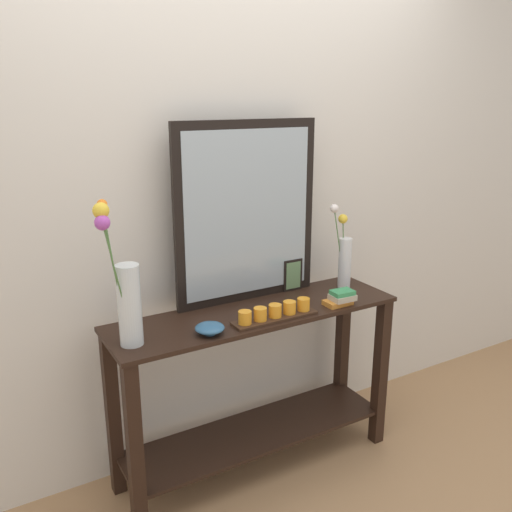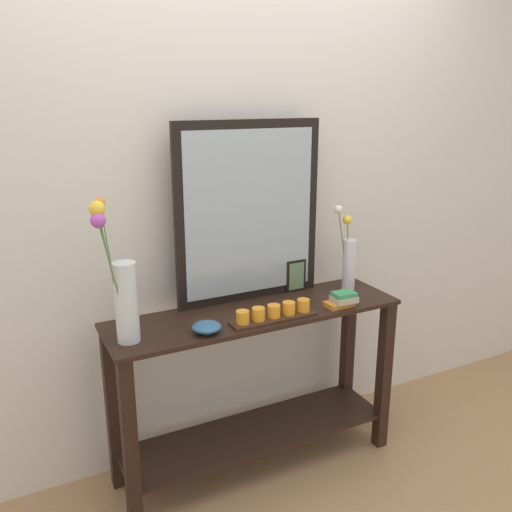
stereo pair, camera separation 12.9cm
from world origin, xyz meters
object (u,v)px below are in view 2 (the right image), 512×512
object	(u,v)px
candle_tray	(274,313)
book_stack	(342,300)
vase_right	(348,258)
tall_vase_left	(123,291)
picture_frame_small	(296,276)
mirror_leaning	(249,213)
console_table	(256,376)
decorative_bowl	(207,327)

from	to	relation	value
candle_tray	book_stack	distance (m)	0.35
vase_right	book_stack	size ratio (longest dim) A/B	3.11
tall_vase_left	picture_frame_small	world-z (taller)	tall_vase_left
mirror_leaning	candle_tray	bearing A→B (deg)	-94.25
tall_vase_left	candle_tray	xyz separation A→B (m)	(0.62, -0.07, -0.18)
book_stack	console_table	bearing A→B (deg)	161.02
vase_right	decorative_bowl	xyz separation A→B (m)	(-0.82, -0.17, -0.14)
tall_vase_left	decorative_bowl	xyz separation A→B (m)	(0.31, -0.06, -0.19)
tall_vase_left	book_stack	world-z (taller)	tall_vase_left
tall_vase_left	vase_right	bearing A→B (deg)	5.44
picture_frame_small	decorative_bowl	world-z (taller)	picture_frame_small
mirror_leaning	candle_tray	xyz separation A→B (m)	(-0.02, -0.28, -0.39)
vase_right	book_stack	distance (m)	0.28
candle_tray	decorative_bowl	bearing A→B (deg)	179.19
candle_tray	book_stack	bearing A→B (deg)	-1.33
picture_frame_small	mirror_leaning	bearing A→B (deg)	176.70
picture_frame_small	decorative_bowl	bearing A→B (deg)	-155.69
mirror_leaning	decorative_bowl	xyz separation A→B (m)	(-0.33, -0.27, -0.39)
vase_right	decorative_bowl	bearing A→B (deg)	-168.18
vase_right	decorative_bowl	distance (m)	0.85
tall_vase_left	candle_tray	bearing A→B (deg)	-6.24
decorative_bowl	book_stack	world-z (taller)	book_stack
console_table	book_stack	xyz separation A→B (m)	(0.37, -0.13, 0.36)
mirror_leaning	vase_right	size ratio (longest dim) A/B	1.94
picture_frame_small	candle_tray	bearing A→B (deg)	-135.37
console_table	tall_vase_left	size ratio (longest dim) A/B	2.35
tall_vase_left	decorative_bowl	world-z (taller)	tall_vase_left
console_table	candle_tray	bearing A→B (deg)	-78.60
tall_vase_left	candle_tray	world-z (taller)	tall_vase_left
candle_tray	decorative_bowl	distance (m)	0.31
mirror_leaning	book_stack	world-z (taller)	mirror_leaning
picture_frame_small	book_stack	size ratio (longest dim) A/B	1.15
console_table	book_stack	size ratio (longest dim) A/B	9.79
vase_right	mirror_leaning	bearing A→B (deg)	168.16
vase_right	tall_vase_left	bearing A→B (deg)	-174.56
mirror_leaning	vase_right	xyz separation A→B (m)	(0.49, -0.10, -0.25)
tall_vase_left	decorative_bowl	size ratio (longest dim) A/B	4.75
console_table	picture_frame_small	bearing A→B (deg)	26.17
vase_right	decorative_bowl	world-z (taller)	vase_right
tall_vase_left	book_stack	xyz separation A→B (m)	(0.97, -0.08, -0.18)
console_table	tall_vase_left	xyz separation A→B (m)	(-0.60, -0.05, 0.54)
tall_vase_left	decorative_bowl	bearing A→B (deg)	-11.49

